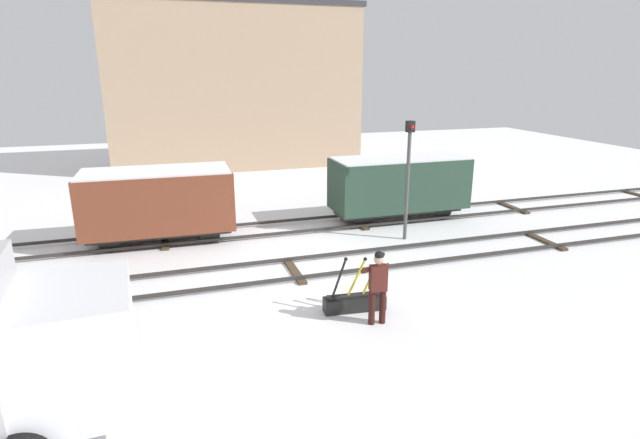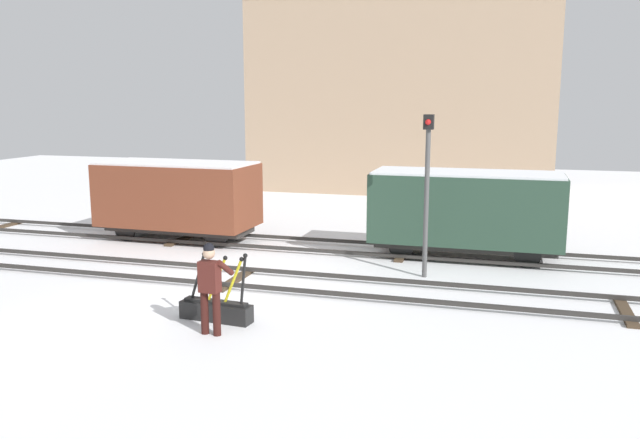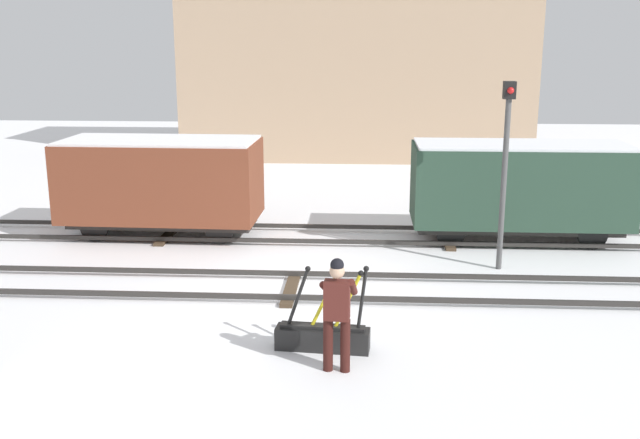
{
  "view_description": "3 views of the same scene",
  "coord_description": "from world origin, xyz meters",
  "px_view_note": "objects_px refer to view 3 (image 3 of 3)",
  "views": [
    {
      "loc": [
        -3.36,
        -13.11,
        5.65
      ],
      "look_at": [
        1.12,
        1.06,
        1.19
      ],
      "focal_mm": 28.21,
      "sensor_mm": 36.0,
      "label": 1
    },
    {
      "loc": [
        6.33,
        -14.32,
        4.39
      ],
      "look_at": [
        1.54,
        2.17,
        1.24
      ],
      "focal_mm": 36.78,
      "sensor_mm": 36.0,
      "label": 2
    },
    {
      "loc": [
        1.39,
        -13.71,
        4.9
      ],
      "look_at": [
        0.46,
        2.09,
        0.96
      ],
      "focal_mm": 40.96,
      "sensor_mm": 36.0,
      "label": 3
    }
  ],
  "objects_px": {
    "signal_post": "(505,157)",
    "freight_car_back_track": "(161,181)",
    "switch_lever_frame": "(323,335)",
    "rail_worker": "(337,307)",
    "freight_car_mid_siding": "(519,186)"
  },
  "relations": [
    {
      "from": "signal_post",
      "to": "freight_car_back_track",
      "type": "bearing_deg",
      "value": 164.38
    },
    {
      "from": "switch_lever_frame",
      "to": "rail_worker",
      "type": "bearing_deg",
      "value": -66.63
    },
    {
      "from": "switch_lever_frame",
      "to": "signal_post",
      "type": "height_order",
      "value": "signal_post"
    },
    {
      "from": "switch_lever_frame",
      "to": "signal_post",
      "type": "bearing_deg",
      "value": 56.39
    },
    {
      "from": "freight_car_mid_siding",
      "to": "freight_car_back_track",
      "type": "relative_size",
      "value": 1.06
    },
    {
      "from": "rail_worker",
      "to": "freight_car_back_track",
      "type": "relative_size",
      "value": 0.36
    },
    {
      "from": "switch_lever_frame",
      "to": "freight_car_mid_siding",
      "type": "bearing_deg",
      "value": 61.87
    },
    {
      "from": "freight_car_back_track",
      "to": "rail_worker",
      "type": "bearing_deg",
      "value": -56.68
    },
    {
      "from": "switch_lever_frame",
      "to": "freight_car_mid_siding",
      "type": "xyz_separation_m",
      "value": [
        4.41,
        6.72,
        1.15
      ]
    },
    {
      "from": "switch_lever_frame",
      "to": "rail_worker",
      "type": "distance_m",
      "value": 1.09
    },
    {
      "from": "rail_worker",
      "to": "signal_post",
      "type": "distance_m",
      "value": 6.37
    },
    {
      "from": "freight_car_mid_siding",
      "to": "switch_lever_frame",
      "type": "bearing_deg",
      "value": -123.03
    },
    {
      "from": "signal_post",
      "to": "freight_car_back_track",
      "type": "height_order",
      "value": "signal_post"
    },
    {
      "from": "switch_lever_frame",
      "to": "freight_car_back_track",
      "type": "xyz_separation_m",
      "value": [
        -4.43,
        6.72,
        1.17
      ]
    },
    {
      "from": "freight_car_mid_siding",
      "to": "freight_car_back_track",
      "type": "bearing_deg",
      "value": -179.73
    }
  ]
}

